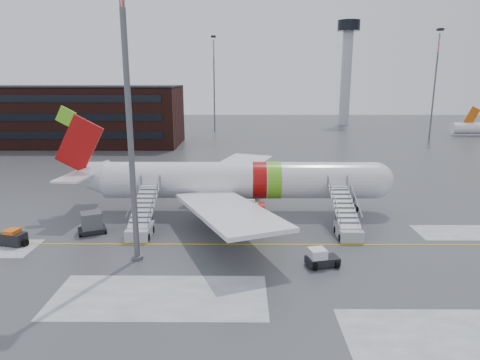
{
  "coord_description": "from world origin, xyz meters",
  "views": [
    {
      "loc": [
        -0.6,
        -35.28,
        13.91
      ],
      "look_at": [
        -0.86,
        6.01,
        4.0
      ],
      "focal_mm": 32.0,
      "sensor_mm": 36.0,
      "label": 1
    }
  ],
  "objects_px": {
    "airliner": "(231,181)",
    "airstair_fwd": "(347,223)",
    "light_mast_near": "(128,102)",
    "airstair_aft": "(142,223)",
    "pushback_tug": "(321,258)",
    "baggage_tractor": "(13,238)",
    "uld_container": "(92,223)"
  },
  "relations": [
    {
      "from": "airliner",
      "to": "airstair_fwd",
      "type": "xyz_separation_m",
      "value": [
        10.64,
        -6.54,
        -2.35
      ]
    },
    {
      "from": "light_mast_near",
      "to": "airstair_fwd",
      "type": "bearing_deg",
      "value": 17.43
    },
    {
      "from": "airstair_aft",
      "to": "pushback_tug",
      "type": "height_order",
      "value": "airstair_aft"
    },
    {
      "from": "pushback_tug",
      "to": "baggage_tractor",
      "type": "xyz_separation_m",
      "value": [
        -25.46,
        3.99,
        -0.02
      ]
    },
    {
      "from": "airliner",
      "to": "light_mast_near",
      "type": "relative_size",
      "value": 1.49
    },
    {
      "from": "airstair_fwd",
      "to": "airstair_aft",
      "type": "bearing_deg",
      "value": 180.0
    },
    {
      "from": "airliner",
      "to": "pushback_tug",
      "type": "bearing_deg",
      "value": -61.71
    },
    {
      "from": "airstair_fwd",
      "to": "pushback_tug",
      "type": "relative_size",
      "value": 2.9
    },
    {
      "from": "airliner",
      "to": "baggage_tractor",
      "type": "bearing_deg",
      "value": -153.26
    },
    {
      "from": "airstair_fwd",
      "to": "baggage_tractor",
      "type": "height_order",
      "value": "airstair_fwd"
    },
    {
      "from": "airstair_fwd",
      "to": "pushback_tug",
      "type": "bearing_deg",
      "value": -117.72
    },
    {
      "from": "airstair_aft",
      "to": "baggage_tractor",
      "type": "relative_size",
      "value": 2.75
    },
    {
      "from": "baggage_tractor",
      "to": "pushback_tug",
      "type": "bearing_deg",
      "value": -8.91
    },
    {
      "from": "airliner",
      "to": "light_mast_near",
      "type": "distance_m",
      "value": 16.54
    },
    {
      "from": "airliner",
      "to": "light_mast_near",
      "type": "bearing_deg",
      "value": -120.28
    },
    {
      "from": "pushback_tug",
      "to": "uld_container",
      "type": "bearing_deg",
      "value": 160.57
    },
    {
      "from": "baggage_tractor",
      "to": "light_mast_near",
      "type": "bearing_deg",
      "value": -14.21
    },
    {
      "from": "airliner",
      "to": "uld_container",
      "type": "height_order",
      "value": "airliner"
    },
    {
      "from": "uld_container",
      "to": "airstair_fwd",
      "type": "bearing_deg",
      "value": -0.67
    },
    {
      "from": "airstair_fwd",
      "to": "uld_container",
      "type": "height_order",
      "value": "airstair_fwd"
    },
    {
      "from": "airstair_fwd",
      "to": "airstair_aft",
      "type": "height_order",
      "value": "same"
    },
    {
      "from": "airstair_fwd",
      "to": "uld_container",
      "type": "bearing_deg",
      "value": 179.33
    },
    {
      "from": "airstair_aft",
      "to": "pushback_tug",
      "type": "relative_size",
      "value": 2.9
    },
    {
      "from": "pushback_tug",
      "to": "airstair_fwd",
      "type": "bearing_deg",
      "value": 62.28
    },
    {
      "from": "airliner",
      "to": "airstair_aft",
      "type": "relative_size",
      "value": 4.55
    },
    {
      "from": "airstair_fwd",
      "to": "uld_container",
      "type": "relative_size",
      "value": 2.65
    },
    {
      "from": "airstair_fwd",
      "to": "airliner",
      "type": "bearing_deg",
      "value": 148.44
    },
    {
      "from": "airstair_fwd",
      "to": "uld_container",
      "type": "distance_m",
      "value": 23.27
    },
    {
      "from": "pushback_tug",
      "to": "baggage_tractor",
      "type": "relative_size",
      "value": 0.95
    },
    {
      "from": "pushback_tug",
      "to": "light_mast_near",
      "type": "xyz_separation_m",
      "value": [
        -14.18,
        1.14,
        11.61
      ]
    },
    {
      "from": "airstair_aft",
      "to": "baggage_tractor",
      "type": "bearing_deg",
      "value": -165.4
    },
    {
      "from": "airstair_fwd",
      "to": "light_mast_near",
      "type": "height_order",
      "value": "light_mast_near"
    }
  ]
}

